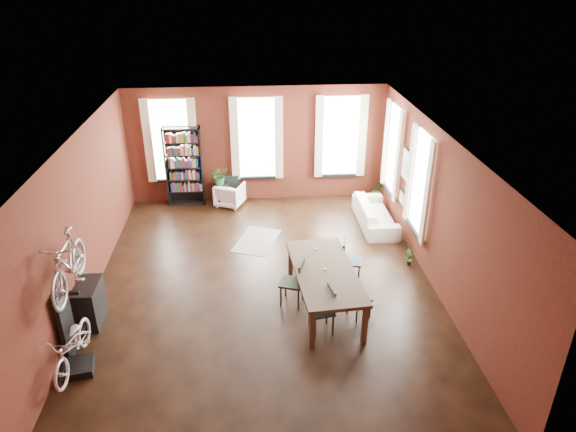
{
  "coord_description": "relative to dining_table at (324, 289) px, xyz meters",
  "views": [
    {
      "loc": [
        -0.23,
        -8.99,
        6.07
      ],
      "look_at": [
        0.54,
        0.6,
        1.32
      ],
      "focal_mm": 32.0,
      "sensor_mm": 36.0,
      "label": 1
    }
  ],
  "objects": [
    {
      "name": "striped_rug",
      "position": [
        -1.24,
        2.77,
        -0.42
      ],
      "size": [
        1.29,
        1.59,
        0.01
      ],
      "primitive_type": "cube",
      "rotation": [
        0.0,
        0.0,
        -0.36
      ],
      "color": "black",
      "rests_on": "ground"
    },
    {
      "name": "dining_table",
      "position": [
        0.0,
        0.0,
        0.0
      ],
      "size": [
        1.31,
        2.55,
        0.84
      ],
      "primitive_type": "cube",
      "rotation": [
        0.0,
        0.0,
        0.08
      ],
      "color": "#4C3C2D",
      "rests_on": "ground"
    },
    {
      "name": "dining_chair_b",
      "position": [
        -0.61,
        0.18,
        0.05
      ],
      "size": [
        0.56,
        0.56,
        0.95
      ],
      "primitive_type": "cube",
      "rotation": [
        0.0,
        0.0,
        -1.92
      ],
      "color": "black",
      "rests_on": "ground"
    },
    {
      "name": "plant_small",
      "position": [
        2.13,
        1.41,
        -0.35
      ],
      "size": [
        0.4,
        0.44,
        0.14
      ],
      "primitive_type": "imported",
      "rotation": [
        0.0,
        0.0,
        0.64
      ],
      "color": "#2B5C25",
      "rests_on": "ground"
    },
    {
      "name": "room",
      "position": [
        -0.88,
        1.43,
        1.72
      ],
      "size": [
        9.0,
        9.04,
        3.22
      ],
      "color": "black",
      "rests_on": "ground"
    },
    {
      "name": "cream_sofa",
      "position": [
        1.82,
        3.41,
        -0.01
      ],
      "size": [
        0.61,
        2.08,
        0.81
      ],
      "primitive_type": "imported",
      "rotation": [
        0.0,
        0.0,
        1.57
      ],
      "color": "beige",
      "rests_on": "ground"
    },
    {
      "name": "dining_chair_d",
      "position": [
        0.72,
        0.93,
        0.02
      ],
      "size": [
        0.5,
        0.5,
        0.89
      ],
      "primitive_type": "cube",
      "rotation": [
        0.0,
        0.0,
        1.32
      ],
      "color": "#1B3A3D",
      "rests_on": "ground"
    },
    {
      "name": "plant_on_stand",
      "position": [
        -2.17,
        4.9,
        0.42
      ],
      "size": [
        0.59,
        0.63,
        0.41
      ],
      "primitive_type": "imported",
      "rotation": [
        0.0,
        0.0,
        0.28
      ],
      "color": "#265E25",
      "rests_on": "plant_stand"
    },
    {
      "name": "bicycle_hung",
      "position": [
        -4.28,
        -0.99,
        1.71
      ],
      "size": [
        0.47,
        1.0,
        1.66
      ],
      "primitive_type": "imported",
      "color": "#A5A8AD",
      "rests_on": "bike_wall_rack"
    },
    {
      "name": "bicycle_floor",
      "position": [
        -4.3,
        -1.45,
        0.48
      ],
      "size": [
        0.58,
        0.83,
        1.51
      ],
      "primitive_type": "imported",
      "rotation": [
        0.0,
        0.0,
        -0.06
      ],
      "color": "beige",
      "rests_on": "bike_trainer"
    },
    {
      "name": "plant_by_sofa",
      "position": [
        2.24,
        4.9,
        -0.29
      ],
      "size": [
        0.37,
        0.6,
        0.25
      ],
      "primitive_type": "imported",
      "rotation": [
        0.0,
        0.0,
        -0.09
      ],
      "color": "#265220",
      "rests_on": "ground"
    },
    {
      "name": "dining_chair_a",
      "position": [
        -0.15,
        -0.73,
        0.03
      ],
      "size": [
        0.49,
        0.49,
        0.91
      ],
      "primitive_type": "cube",
      "rotation": [
        0.0,
        0.0,
        -1.38
      ],
      "color": "#1A393A",
      "rests_on": "ground"
    },
    {
      "name": "dining_chair_c",
      "position": [
        0.62,
        -0.34,
        -0.01
      ],
      "size": [
        0.5,
        0.5,
        0.82
      ],
      "primitive_type": "cube",
      "rotation": [
        0.0,
        0.0,
        1.98
      ],
      "color": "black",
      "rests_on": "ground"
    },
    {
      "name": "white_armchair",
      "position": [
        -1.93,
        4.89,
        -0.06
      ],
      "size": [
        0.89,
        0.87,
        0.71
      ],
      "primitive_type": "imported",
      "rotation": [
        0.0,
        0.0,
        2.75
      ],
      "color": "white",
      "rests_on": "ground"
    },
    {
      "name": "bookshelf",
      "position": [
        -3.13,
        5.11,
        0.68
      ],
      "size": [
        1.0,
        0.32,
        2.2
      ],
      "primitive_type": "cube",
      "color": "black",
      "rests_on": "ground"
    },
    {
      "name": "bike_wall_rack",
      "position": [
        -4.53,
        -0.99,
        0.23
      ],
      "size": [
        0.16,
        0.6,
        1.3
      ],
      "primitive_type": "cube",
      "color": "black",
      "rests_on": "ground"
    },
    {
      "name": "console_table",
      "position": [
        -4.41,
        -0.09,
        -0.02
      ],
      "size": [
        0.4,
        0.8,
        0.8
      ],
      "primitive_type": "cube",
      "color": "black",
      "rests_on": "ground"
    },
    {
      "name": "bike_trainer",
      "position": [
        -4.3,
        -1.44,
        -0.35
      ],
      "size": [
        0.57,
        0.57,
        0.14
      ],
      "primitive_type": "cube",
      "rotation": [
        0.0,
        0.0,
        0.19
      ],
      "color": "black",
      "rests_on": "ground"
    },
    {
      "name": "plant_stand",
      "position": [
        -2.15,
        4.92,
        -0.1
      ],
      "size": [
        0.42,
        0.42,
        0.64
      ],
      "primitive_type": "cube",
      "rotation": [
        0.0,
        0.0,
        0.41
      ],
      "color": "black",
      "rests_on": "ground"
    }
  ]
}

